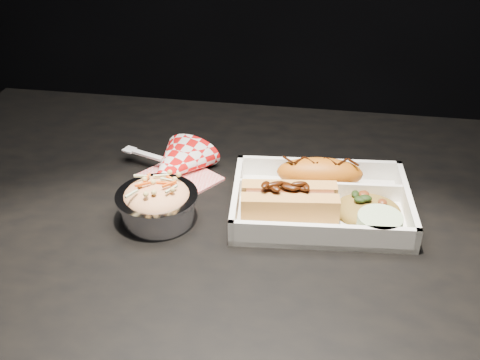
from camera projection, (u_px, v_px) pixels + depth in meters
name	position (u px, v px, depth m)	size (l,w,h in m)	color
dining_table	(267.00, 276.00, 0.88)	(1.20, 0.80, 0.75)	black
food_tray	(320.00, 205.00, 0.86)	(0.26, 0.20, 0.04)	white
fried_pastry	(320.00, 173.00, 0.90)	(0.13, 0.05, 0.05)	#BE6113
hotdog	(289.00, 201.00, 0.83)	(0.14, 0.07, 0.06)	#D19347
fried_rice_mound	(368.00, 204.00, 0.84)	(0.10, 0.08, 0.03)	olive
cupcake_liner	(379.00, 225.00, 0.80)	(0.06, 0.06, 0.03)	#AECC9A
foil_coleslaw_cup	(157.00, 201.00, 0.83)	(0.11, 0.11, 0.07)	silver
napkin_fork	(175.00, 165.00, 0.95)	(0.18, 0.15, 0.10)	red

